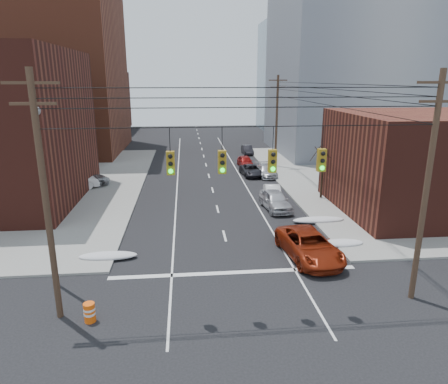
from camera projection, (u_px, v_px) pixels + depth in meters
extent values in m
plane|color=black|center=(253.00, 346.00, 16.31)|extent=(160.00, 160.00, 0.00)
cube|color=brown|center=(29.00, 46.00, 55.92)|extent=(24.00, 20.00, 30.00)
cube|color=#4D1E17|center=(71.00, 102.00, 83.08)|extent=(22.00, 18.00, 12.00)
cube|color=gray|center=(355.00, 65.00, 57.08)|extent=(22.00, 20.00, 25.00)
cube|color=gray|center=(312.00, 77.00, 82.57)|extent=(20.00, 18.00, 22.00)
cube|color=#4D1E17|center=(441.00, 163.00, 32.22)|extent=(16.00, 12.00, 8.00)
cylinder|color=#473323|center=(46.00, 203.00, 16.88)|extent=(0.28, 0.28, 11.00)
cube|color=#473323|center=(31.00, 83.00, 15.55)|extent=(2.20, 0.12, 0.12)
cube|color=#473323|center=(33.00, 104.00, 15.76)|extent=(1.80, 0.12, 0.12)
cylinder|color=#473323|center=(426.00, 192.00, 18.48)|extent=(0.28, 0.28, 11.00)
cube|color=#473323|center=(442.00, 82.00, 17.14)|extent=(2.20, 0.12, 0.12)
cube|color=#473323|center=(439.00, 101.00, 17.36)|extent=(1.80, 0.12, 0.12)
cylinder|color=#473323|center=(277.00, 122.00, 48.15)|extent=(0.28, 0.28, 11.00)
cube|color=#473323|center=(278.00, 80.00, 46.82)|extent=(2.20, 0.12, 0.12)
cube|color=#473323|center=(278.00, 87.00, 47.04)|extent=(1.80, 0.12, 0.12)
cylinder|color=black|center=(246.00, 127.00, 16.83)|extent=(17.00, 0.04, 0.04)
cylinder|color=black|center=(170.00, 140.00, 16.67)|extent=(0.03, 0.03, 1.00)
cube|color=olive|center=(171.00, 163.00, 16.94)|extent=(0.35, 0.30, 1.00)
sphere|color=black|center=(170.00, 156.00, 16.69)|extent=(0.20, 0.20, 0.20)
sphere|color=black|center=(170.00, 164.00, 16.78)|extent=(0.20, 0.20, 0.20)
sphere|color=#0CE526|center=(171.00, 171.00, 16.87)|extent=(0.20, 0.20, 0.20)
cylinder|color=black|center=(222.00, 139.00, 16.88)|extent=(0.03, 0.03, 1.00)
cube|color=olive|center=(222.00, 162.00, 17.15)|extent=(0.35, 0.30, 1.00)
sphere|color=black|center=(222.00, 155.00, 16.90)|extent=(0.20, 0.20, 0.20)
sphere|color=black|center=(222.00, 163.00, 16.99)|extent=(0.20, 0.20, 0.20)
sphere|color=#0CE526|center=(222.00, 170.00, 17.07)|extent=(0.20, 0.20, 0.20)
cylinder|color=black|center=(273.00, 138.00, 17.08)|extent=(0.03, 0.03, 1.00)
cube|color=olive|center=(272.00, 161.00, 17.35)|extent=(0.35, 0.30, 1.00)
sphere|color=black|center=(273.00, 154.00, 17.10)|extent=(0.20, 0.20, 0.20)
sphere|color=black|center=(273.00, 162.00, 17.19)|extent=(0.20, 0.20, 0.20)
sphere|color=#0CE526|center=(273.00, 169.00, 17.28)|extent=(0.20, 0.20, 0.20)
cylinder|color=black|center=(323.00, 137.00, 17.29)|extent=(0.03, 0.03, 1.00)
cube|color=olive|center=(321.00, 160.00, 17.56)|extent=(0.35, 0.30, 1.00)
sphere|color=black|center=(323.00, 154.00, 17.31)|extent=(0.20, 0.20, 0.20)
sphere|color=black|center=(323.00, 161.00, 17.40)|extent=(0.20, 0.20, 0.20)
sphere|color=#0CE526|center=(322.00, 168.00, 17.49)|extent=(0.20, 0.20, 0.20)
cylinder|color=gray|center=(48.00, 204.00, 19.94)|extent=(0.18, 0.18, 9.00)
sphere|color=gray|center=(36.00, 111.00, 18.68)|extent=(0.44, 0.44, 0.44)
cylinder|color=black|center=(322.00, 180.00, 35.88)|extent=(0.20, 0.20, 3.50)
cylinder|color=black|center=(327.00, 155.00, 35.39)|extent=(0.27, 0.82, 1.19)
cylinder|color=black|center=(324.00, 153.00, 35.79)|extent=(1.17, 0.54, 1.38)
cylinder|color=black|center=(316.00, 152.00, 35.88)|extent=(1.44, 1.00, 1.48)
cylinder|color=black|center=(319.00, 155.00, 35.26)|extent=(0.17, 0.84, 1.19)
cylinder|color=black|center=(320.00, 155.00, 34.78)|extent=(0.82, 0.99, 1.40)
cylinder|color=black|center=(328.00, 155.00, 34.40)|extent=(1.74, 0.21, 1.43)
cylinder|color=black|center=(328.00, 155.00, 35.06)|extent=(0.48, 0.73, 1.20)
ellipsoid|color=silver|center=(108.00, 256.00, 24.18)|extent=(3.50, 1.08, 0.42)
ellipsoid|color=silver|center=(341.00, 243.00, 26.04)|extent=(3.00, 1.08, 0.42)
ellipsoid|color=silver|center=(319.00, 220.00, 30.35)|extent=(4.00, 1.08, 0.42)
imported|color=maroon|center=(309.00, 245.00, 24.19)|extent=(3.35, 6.10, 1.62)
imported|color=silver|center=(275.00, 200.00, 33.28)|extent=(2.33, 4.82, 1.59)
imported|color=white|center=(273.00, 193.00, 35.96)|extent=(1.67, 3.96, 1.27)
imported|color=black|center=(251.00, 170.00, 44.95)|extent=(2.40, 4.56, 1.22)
imported|color=#A9AAAE|center=(266.00, 171.00, 44.62)|extent=(2.00, 4.58, 1.31)
imported|color=maroon|center=(245.00, 161.00, 49.44)|extent=(1.79, 4.07, 1.36)
imported|color=black|center=(247.00, 150.00, 57.96)|extent=(1.40, 3.80, 1.24)
imported|color=silver|center=(73.00, 182.00, 38.71)|extent=(5.05, 3.43, 1.57)
imported|color=#A6A6AB|center=(85.00, 180.00, 39.99)|extent=(5.17, 3.43, 1.32)
imported|color=black|center=(0.00, 190.00, 36.20)|extent=(4.65, 2.24, 1.31)
imported|color=#ACACB1|center=(26.00, 173.00, 42.64)|extent=(4.57, 3.31, 1.45)
cylinder|color=#F7570D|center=(90.00, 312.00, 17.88)|extent=(0.57, 0.57, 0.91)
cylinder|color=white|center=(89.00, 309.00, 17.83)|extent=(0.58, 0.58, 0.11)
cylinder|color=white|center=(90.00, 313.00, 17.89)|extent=(0.58, 0.58, 0.11)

